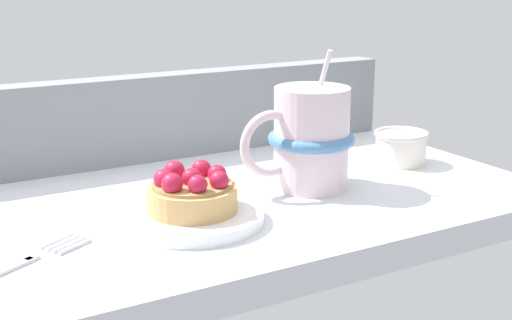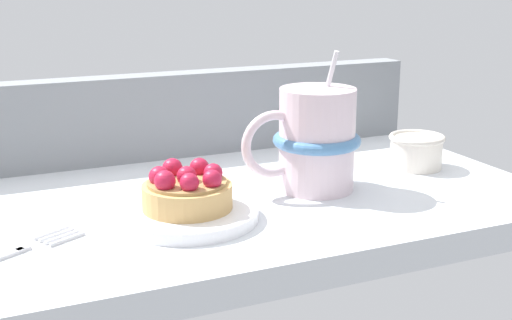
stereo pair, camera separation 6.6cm
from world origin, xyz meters
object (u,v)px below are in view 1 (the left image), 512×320
(raspberry_tart, at_px, (192,193))
(sugar_bowl, at_px, (399,145))
(coffee_mug, at_px, (309,138))
(dessert_plate, at_px, (193,217))
(dessert_fork, at_px, (2,270))

(raspberry_tart, height_order, sugar_bowl, raspberry_tart)
(coffee_mug, bearing_deg, dessert_plate, -167.10)
(dessert_plate, height_order, raspberry_tart, raspberry_tart)
(raspberry_tart, xyz_separation_m, dessert_fork, (-0.17, -0.03, -0.02))
(sugar_bowl, bearing_deg, coffee_mug, -169.57)
(sugar_bowl, bearing_deg, dessert_fork, -169.24)
(dessert_plate, distance_m, sugar_bowl, 0.30)
(dessert_plate, bearing_deg, sugar_bowl, 11.68)
(coffee_mug, bearing_deg, sugar_bowl, 10.43)
(sugar_bowl, bearing_deg, raspberry_tart, -168.37)
(dessert_plate, height_order, coffee_mug, coffee_mug)
(coffee_mug, height_order, sugar_bowl, coffee_mug)
(coffee_mug, bearing_deg, dessert_fork, -169.09)
(sugar_bowl, bearing_deg, dessert_plate, -168.32)
(raspberry_tart, bearing_deg, dessert_plate, -53.63)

